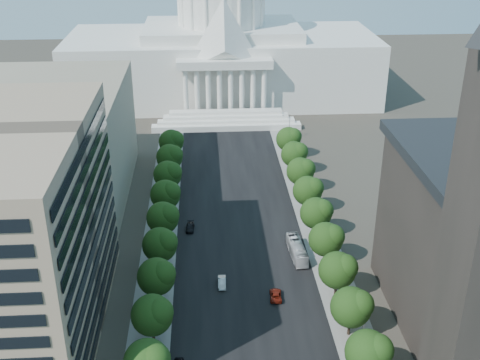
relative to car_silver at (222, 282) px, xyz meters
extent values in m
cube|color=black|center=(4.95, 37.06, -0.77)|extent=(30.00, 260.00, 0.01)
cube|color=gray|center=(-14.05, 37.06, -0.77)|extent=(8.00, 260.00, 0.02)
cube|color=gray|center=(23.95, 37.06, -0.77)|extent=(8.00, 260.00, 0.02)
cube|color=white|center=(4.95, 132.06, 11.73)|extent=(120.00, 50.00, 25.00)
cube|color=white|center=(4.95, 132.06, 26.23)|extent=(60.00, 40.00, 4.00)
cube|color=white|center=(4.95, 105.06, 19.73)|extent=(34.00, 8.00, 3.00)
cylinder|color=white|center=(4.95, 132.06, 36.23)|extent=(32.00, 32.00, 16.00)
cube|color=gray|center=(-43.05, 47.06, 14.23)|extent=(38.00, 52.00, 30.00)
sphere|color=black|center=(-11.72, -29.70, 6.54)|extent=(5.32, 5.32, 5.32)
cylinder|color=#33261C|center=(-13.05, -16.94, 0.70)|extent=(0.56, 0.56, 2.94)
sphere|color=black|center=(-13.05, -16.94, 5.40)|extent=(7.60, 7.60, 7.60)
sphere|color=black|center=(-11.72, -17.70, 6.54)|extent=(5.32, 5.32, 5.32)
cylinder|color=#33261C|center=(-13.05, -4.94, 0.70)|extent=(0.56, 0.56, 2.94)
sphere|color=black|center=(-13.05, -4.94, 5.40)|extent=(7.60, 7.60, 7.60)
sphere|color=black|center=(-11.72, -5.70, 6.54)|extent=(5.32, 5.32, 5.32)
cylinder|color=#33261C|center=(-13.05, 7.06, 0.70)|extent=(0.56, 0.56, 2.94)
sphere|color=black|center=(-13.05, 7.06, 5.40)|extent=(7.60, 7.60, 7.60)
sphere|color=black|center=(-11.72, 6.30, 6.54)|extent=(5.32, 5.32, 5.32)
cylinder|color=#33261C|center=(-13.05, 19.06, 0.70)|extent=(0.56, 0.56, 2.94)
sphere|color=black|center=(-13.05, 19.06, 5.40)|extent=(7.60, 7.60, 7.60)
sphere|color=black|center=(-11.72, 18.30, 6.54)|extent=(5.32, 5.32, 5.32)
cylinder|color=#33261C|center=(-13.05, 31.06, 0.70)|extent=(0.56, 0.56, 2.94)
sphere|color=black|center=(-13.05, 31.06, 5.40)|extent=(7.60, 7.60, 7.60)
sphere|color=black|center=(-11.72, 30.30, 6.54)|extent=(5.32, 5.32, 5.32)
cylinder|color=#33261C|center=(-13.05, 43.06, 0.70)|extent=(0.56, 0.56, 2.94)
sphere|color=black|center=(-13.05, 43.06, 5.40)|extent=(7.60, 7.60, 7.60)
sphere|color=black|center=(-11.72, 42.30, 6.54)|extent=(5.32, 5.32, 5.32)
cylinder|color=#33261C|center=(-13.05, 55.06, 0.70)|extent=(0.56, 0.56, 2.94)
sphere|color=black|center=(-13.05, 55.06, 5.40)|extent=(7.60, 7.60, 7.60)
sphere|color=black|center=(-11.72, 54.30, 6.54)|extent=(5.32, 5.32, 5.32)
cylinder|color=#33261C|center=(-13.05, 67.06, 0.70)|extent=(0.56, 0.56, 2.94)
sphere|color=black|center=(-13.05, 67.06, 5.40)|extent=(7.60, 7.60, 7.60)
sphere|color=black|center=(-11.72, 66.30, 6.54)|extent=(5.32, 5.32, 5.32)
sphere|color=black|center=(22.95, -28.94, 5.40)|extent=(7.60, 7.60, 7.60)
sphere|color=black|center=(24.28, -29.70, 6.54)|extent=(5.32, 5.32, 5.32)
cylinder|color=#33261C|center=(22.95, -16.94, 0.70)|extent=(0.56, 0.56, 2.94)
sphere|color=black|center=(22.95, -16.94, 5.40)|extent=(7.60, 7.60, 7.60)
sphere|color=black|center=(24.28, -17.70, 6.54)|extent=(5.32, 5.32, 5.32)
cylinder|color=#33261C|center=(22.95, -4.94, 0.70)|extent=(0.56, 0.56, 2.94)
sphere|color=black|center=(22.95, -4.94, 5.40)|extent=(7.60, 7.60, 7.60)
sphere|color=black|center=(24.28, -5.70, 6.54)|extent=(5.32, 5.32, 5.32)
cylinder|color=#33261C|center=(22.95, 7.06, 0.70)|extent=(0.56, 0.56, 2.94)
sphere|color=black|center=(22.95, 7.06, 5.40)|extent=(7.60, 7.60, 7.60)
sphere|color=black|center=(24.28, 6.30, 6.54)|extent=(5.32, 5.32, 5.32)
cylinder|color=#33261C|center=(22.95, 19.06, 0.70)|extent=(0.56, 0.56, 2.94)
sphere|color=black|center=(22.95, 19.06, 5.40)|extent=(7.60, 7.60, 7.60)
sphere|color=black|center=(24.28, 18.30, 6.54)|extent=(5.32, 5.32, 5.32)
cylinder|color=#33261C|center=(22.95, 31.06, 0.70)|extent=(0.56, 0.56, 2.94)
sphere|color=black|center=(22.95, 31.06, 5.40)|extent=(7.60, 7.60, 7.60)
sphere|color=black|center=(24.28, 30.30, 6.54)|extent=(5.32, 5.32, 5.32)
cylinder|color=#33261C|center=(22.95, 43.06, 0.70)|extent=(0.56, 0.56, 2.94)
sphere|color=black|center=(22.95, 43.06, 5.40)|extent=(7.60, 7.60, 7.60)
sphere|color=black|center=(24.28, 42.30, 6.54)|extent=(5.32, 5.32, 5.32)
cylinder|color=#33261C|center=(22.95, 55.06, 0.70)|extent=(0.56, 0.56, 2.94)
sphere|color=black|center=(22.95, 55.06, 5.40)|extent=(7.60, 7.60, 7.60)
sphere|color=black|center=(24.28, 54.30, 6.54)|extent=(5.32, 5.32, 5.32)
cylinder|color=#33261C|center=(22.95, 67.06, 0.70)|extent=(0.56, 0.56, 2.94)
sphere|color=black|center=(22.95, 67.06, 5.40)|extent=(7.60, 7.60, 7.60)
sphere|color=black|center=(24.28, 66.30, 6.54)|extent=(5.32, 5.32, 5.32)
cylinder|color=gray|center=(25.45, -17.94, 3.73)|extent=(0.18, 0.18, 9.00)
cylinder|color=gray|center=(24.25, -17.94, 8.03)|extent=(2.40, 0.14, 0.14)
sphere|color=gray|center=(23.15, -17.94, 7.93)|extent=(0.44, 0.44, 0.44)
cylinder|color=gray|center=(25.45, 7.06, 3.73)|extent=(0.18, 0.18, 9.00)
cylinder|color=gray|center=(24.25, 7.06, 8.03)|extent=(2.40, 0.14, 0.14)
sphere|color=gray|center=(23.15, 7.06, 7.93)|extent=(0.44, 0.44, 0.44)
cylinder|color=gray|center=(25.45, 32.06, 3.73)|extent=(0.18, 0.18, 9.00)
cylinder|color=gray|center=(24.25, 32.06, 8.03)|extent=(2.40, 0.14, 0.14)
sphere|color=gray|center=(23.15, 32.06, 7.93)|extent=(0.44, 0.44, 0.44)
cylinder|color=gray|center=(25.45, 57.06, 3.73)|extent=(0.18, 0.18, 9.00)
cylinder|color=gray|center=(24.25, 57.06, 8.03)|extent=(2.40, 0.14, 0.14)
sphere|color=gray|center=(23.15, 57.06, 7.93)|extent=(0.44, 0.44, 0.44)
cylinder|color=gray|center=(25.45, 82.06, 3.73)|extent=(0.18, 0.18, 9.00)
cylinder|color=gray|center=(24.25, 82.06, 8.03)|extent=(2.40, 0.14, 0.14)
sphere|color=gray|center=(23.15, 82.06, 7.93)|extent=(0.44, 0.44, 0.44)
imported|color=#B8BBC0|center=(0.00, 0.00, 0.00)|extent=(1.71, 4.69, 1.54)
imported|color=maroon|center=(10.71, -5.02, -0.07)|extent=(2.61, 5.15, 1.39)
imported|color=black|center=(-6.95, 23.73, -0.08)|extent=(2.19, 4.84, 1.38)
imported|color=silver|center=(17.32, 10.39, 0.88)|extent=(3.52, 12.02, 3.30)
camera|label=1|loc=(-2.81, -104.45, 72.96)|focal=45.00mm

